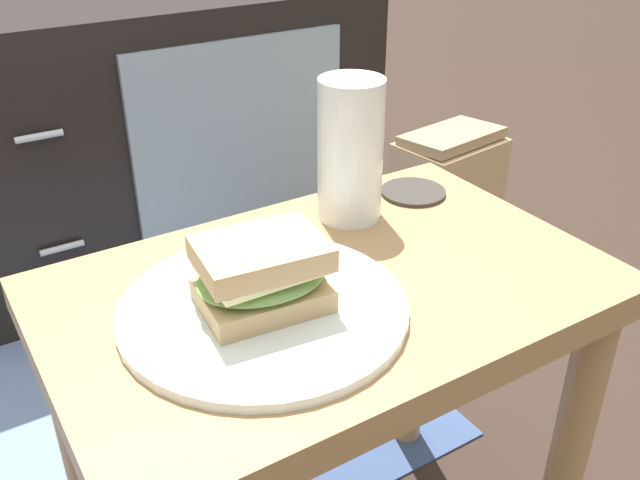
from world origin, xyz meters
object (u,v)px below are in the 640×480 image
sandwich_front (262,275)px  paper_bag (444,216)px  beer_glass (350,152)px  coaster (413,192)px  plate (263,309)px  tv_cabinet (149,131)px

sandwich_front → paper_bag: 0.86m
beer_glass → coaster: (0.10, 0.01, -0.08)m
coaster → beer_glass: bearing=-176.5°
beer_glass → paper_bag: beer_glass is taller
plate → paper_bag: plate is taller
beer_glass → paper_bag: bearing=35.8°
tv_cabinet → beer_glass: (-0.04, -0.84, 0.25)m
tv_cabinet → plate: (-0.22, -0.96, 0.17)m
tv_cabinet → coaster: 0.85m
sandwich_front → coaster: 0.31m
sandwich_front → beer_glass: bearing=34.5°
tv_cabinet → beer_glass: bearing=-92.8°
plate → tv_cabinet: bearing=77.1°
sandwich_front → paper_bag: (0.65, 0.46, -0.32)m
paper_bag → plate: bearing=-144.6°
beer_glass → tv_cabinet: bearing=87.2°
coaster → paper_bag: bearing=42.0°
tv_cabinet → coaster: (0.06, -0.83, 0.17)m
paper_bag → tv_cabinet: bearing=130.9°
sandwich_front → coaster: size_ratio=1.60×
coaster → plate: bearing=-155.3°
sandwich_front → coaster: sandwich_front is taller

